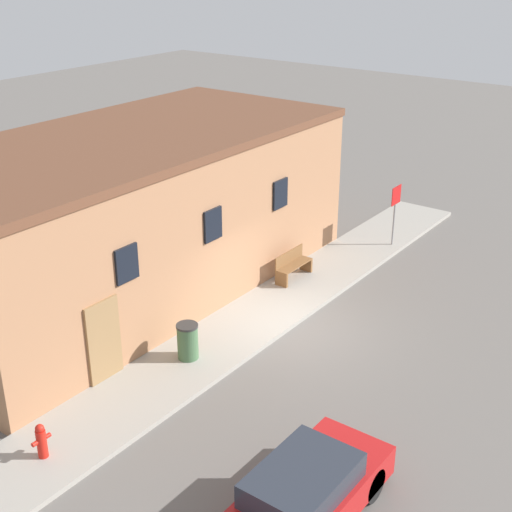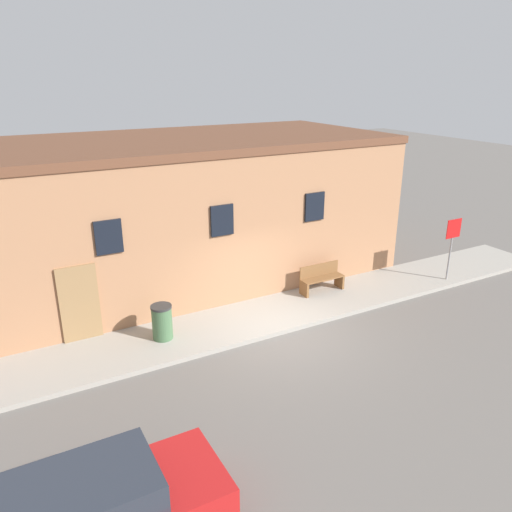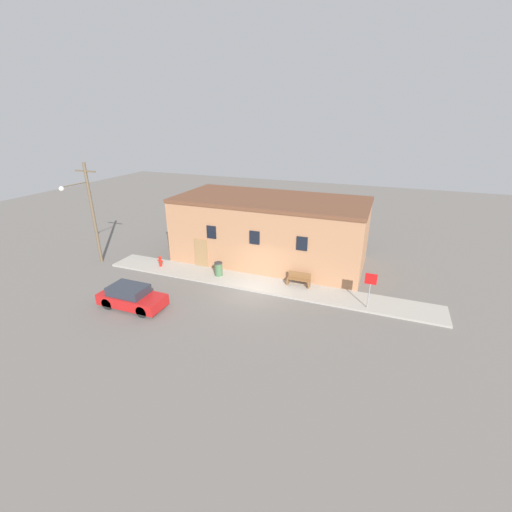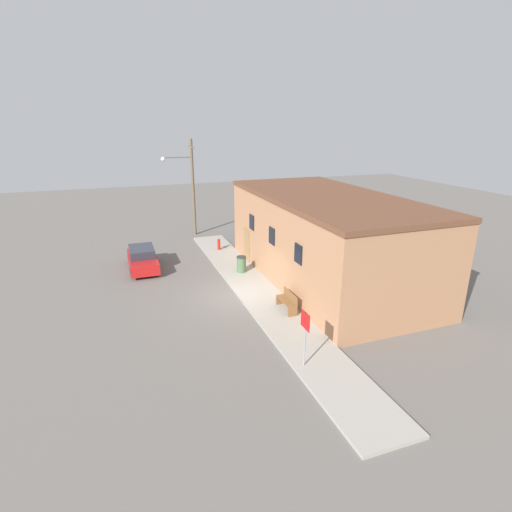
# 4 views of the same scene
# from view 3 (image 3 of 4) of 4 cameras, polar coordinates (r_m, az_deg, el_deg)

# --- Properties ---
(ground_plane) EXTENTS (80.00, 80.00, 0.00)m
(ground_plane) POSITION_cam_3_polar(r_m,az_deg,el_deg) (21.64, -0.52, -6.03)
(ground_plane) COLOR #66605B
(sidewalk) EXTENTS (22.37, 2.22, 0.13)m
(sidewalk) POSITION_cam_3_polar(r_m,az_deg,el_deg) (22.53, 0.53, -4.64)
(sidewalk) COLOR #9E998E
(sidewalk) RESTS_ON ground
(brick_building) EXTENTS (13.86, 6.50, 4.81)m
(brick_building) POSITION_cam_3_polar(r_m,az_deg,el_deg) (25.63, 2.39, 4.39)
(brick_building) COLOR #A87551
(brick_building) RESTS_ON ground
(fire_hydrant) EXTENTS (0.45, 0.21, 0.79)m
(fire_hydrant) POSITION_cam_3_polar(r_m,az_deg,el_deg) (25.76, -15.66, -0.83)
(fire_hydrant) COLOR red
(fire_hydrant) RESTS_ON sidewalk
(stop_sign) EXTENTS (0.64, 0.06, 2.14)m
(stop_sign) POSITION_cam_3_polar(r_m,az_deg,el_deg) (20.06, 18.50, -4.49)
(stop_sign) COLOR gray
(stop_sign) RESTS_ON sidewalk
(bench) EXTENTS (1.48, 0.44, 0.89)m
(bench) POSITION_cam_3_polar(r_m,az_deg,el_deg) (22.16, 7.16, -3.87)
(bench) COLOR brown
(bench) RESTS_ON sidewalk
(trash_bin) EXTENTS (0.56, 0.56, 0.95)m
(trash_bin) POSITION_cam_3_polar(r_m,az_deg,el_deg) (23.49, -6.26, -2.15)
(trash_bin) COLOR #426642
(trash_bin) RESTS_ON sidewalk
(utility_pole) EXTENTS (1.80, 2.39, 7.35)m
(utility_pole) POSITION_cam_3_polar(r_m,az_deg,el_deg) (27.31, -25.94, 6.92)
(utility_pole) COLOR brown
(utility_pole) RESTS_ON ground
(parked_car) EXTENTS (3.86, 1.62, 1.32)m
(parked_car) POSITION_cam_3_polar(r_m,az_deg,el_deg) (21.01, -20.05, -6.45)
(parked_car) COLOR black
(parked_car) RESTS_ON ground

